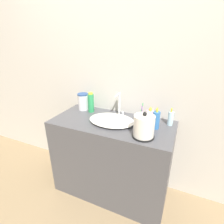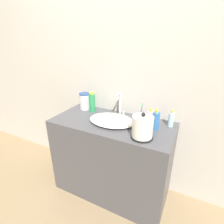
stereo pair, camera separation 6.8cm
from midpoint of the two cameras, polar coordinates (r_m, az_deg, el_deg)
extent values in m
plane|color=#997F5B|center=(1.96, -2.86, -28.55)|extent=(12.00, 12.00, 0.00)
cube|color=beige|center=(1.74, 5.51, 15.13)|extent=(6.00, 0.04, 2.60)
cube|color=#4C4C51|center=(1.84, 1.06, -14.74)|extent=(1.13, 0.53, 0.82)
ellipsoid|color=silver|center=(1.61, 1.20, -2.69)|extent=(0.43, 0.32, 0.04)
cylinder|color=silver|center=(1.73, 3.87, 2.58)|extent=(0.02, 0.02, 0.23)
cylinder|color=silver|center=(1.65, 3.24, 5.53)|extent=(0.02, 0.11, 0.02)
cylinder|color=silver|center=(1.75, 4.84, -0.59)|extent=(0.02, 0.02, 0.04)
cylinder|color=black|center=(1.40, 11.07, -7.93)|extent=(0.17, 0.17, 0.01)
cylinder|color=white|center=(1.36, 11.33, -4.90)|extent=(0.16, 0.16, 0.18)
sphere|color=black|center=(1.32, 11.68, -0.81)|extent=(0.03, 0.03, 0.03)
cylinder|color=#2D519E|center=(1.55, 10.60, -3.40)|extent=(0.06, 0.06, 0.08)
cylinder|color=green|center=(1.52, 10.55, -0.46)|extent=(0.03, 0.04, 0.18)
cylinder|color=#B24CCC|center=(1.51, 11.00, -1.02)|extent=(0.02, 0.02, 0.17)
cylinder|color=silver|center=(1.62, 19.84, -2.38)|extent=(0.05, 0.05, 0.12)
cylinder|color=gold|center=(1.59, 20.19, 0.05)|extent=(0.01, 0.01, 0.02)
cube|color=gold|center=(1.57, 20.24, 0.55)|extent=(0.01, 0.03, 0.01)
cylinder|color=#EAA8C6|center=(1.67, 13.59, -1.34)|extent=(0.07, 0.07, 0.09)
cylinder|color=gold|center=(1.65, 13.77, 0.45)|extent=(0.03, 0.03, 0.02)
cone|color=gold|center=(1.64, 13.84, 1.16)|extent=(0.03, 0.03, 0.02)
cylinder|color=#3370B7|center=(1.52, 15.36, -2.89)|extent=(0.06, 0.06, 0.15)
cylinder|color=gold|center=(1.48, 15.70, 0.11)|extent=(0.02, 0.02, 0.02)
cone|color=gold|center=(1.48, 15.79, 0.90)|extent=(0.02, 0.02, 0.02)
cylinder|color=#2D9956|center=(1.83, -5.44, 3.00)|extent=(0.06, 0.06, 0.19)
cylinder|color=gold|center=(1.80, -5.56, 6.15)|extent=(0.05, 0.05, 0.02)
cylinder|color=silver|center=(1.91, -7.87, 3.32)|extent=(0.11, 0.11, 0.16)
cylinder|color=#2D4C84|center=(1.88, -8.02, 5.88)|extent=(0.11, 0.11, 0.01)
camera|label=1|loc=(0.03, -88.77, 0.52)|focal=28.00mm
camera|label=2|loc=(0.03, 91.23, -0.52)|focal=28.00mm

